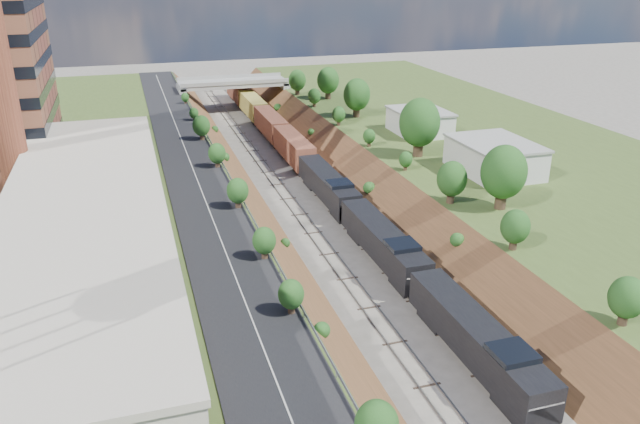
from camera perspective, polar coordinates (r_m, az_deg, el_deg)
platform_left at (r=84.14m, az=-22.87°, el=-0.19°), size 44.00×180.00×5.00m
platform_right at (r=100.63m, az=17.58°, el=4.02°), size 44.00×180.00×5.00m
embankment_left at (r=85.32m, az=-7.88°, el=-0.11°), size 10.00×180.00×10.00m
embankment_right at (r=91.08m, az=5.87°, el=1.44°), size 10.00×180.00×10.00m
rail_left_track at (r=86.88m, az=-2.43°, el=0.57°), size 1.58×180.00×0.18m
rail_right_track at (r=88.25m, az=0.84°, el=0.93°), size 1.58×180.00×0.18m
road at (r=83.04m, az=-11.12°, el=2.78°), size 8.00×180.00×0.10m
guardrail at (r=83.17m, az=-8.33°, el=3.36°), size 0.10×171.00×0.70m
commercial_building at (r=61.08m, az=-20.52°, el=-1.90°), size 14.30×62.30×7.00m
overpass at (r=144.66m, az=-7.94°, el=11.07°), size 24.50×8.30×7.40m
white_building_near at (r=87.86m, az=15.65°, el=4.77°), size 9.00×12.00×4.00m
white_building_far at (r=106.11m, az=9.10°, el=8.09°), size 8.00×10.00×3.60m
tree_right_large at (r=74.18m, az=16.46°, el=3.48°), size 5.25×5.25×7.61m
tree_left_crest at (r=46.94m, az=-0.73°, el=-9.83°), size 2.45×2.45×3.55m
freight_train at (r=102.85m, az=-2.10°, el=5.52°), size 3.19×128.35×4.73m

